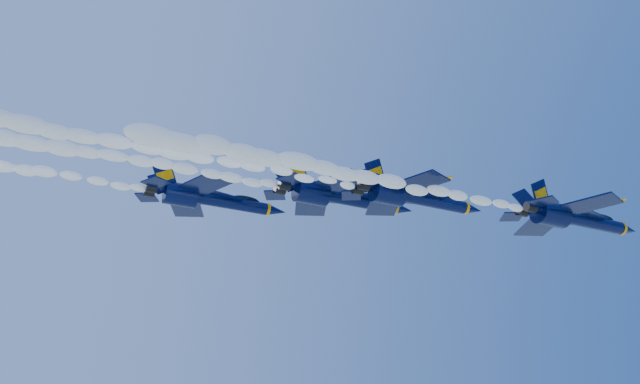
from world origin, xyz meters
name	(u,v)px	position (x,y,z in m)	size (l,w,h in m)	color
jet_lead	(574,218)	(21.50, -12.21, 150.33)	(17.99, 14.76, 6.69)	#050C34
smoke_trail_jet_lead	(353,175)	(-7.45, -12.21, 149.92)	(42.53, 2.00, 1.80)	white
jet_second	(413,197)	(2.98, -7.02, 151.54)	(16.75, 13.74, 6.23)	#050C34
smoke_trail_jet_second	(156,149)	(-25.45, -7.02, 151.14)	(42.53, 1.87, 1.68)	white
jet_third	(339,197)	(-0.03, 5.07, 155.64)	(19.67, 16.14, 7.31)	#050C34
smoke_trail_jet_third	(97,154)	(-29.71, 5.07, 155.22)	(42.53, 2.19, 1.97)	white
jet_fourth	(209,199)	(-14.47, 14.07, 156.13)	(19.18, 15.73, 7.13)	#050C34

